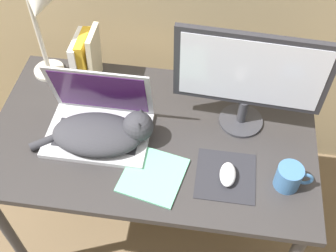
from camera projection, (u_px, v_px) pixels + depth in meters
desk at (153, 146)px, 1.69m from camera, size 1.25×0.73×0.76m
laptop at (99, 122)px, 1.59m from camera, size 0.39×0.26×0.27m
cat at (104, 133)px, 1.55m from camera, size 0.46×0.22×0.14m
external_monitor at (250, 77)px, 1.47m from camera, size 0.54×0.17×0.43m
mousepad at (226, 176)px, 1.50m from camera, size 0.21×0.21×0.00m
computer_mouse at (228, 174)px, 1.48m from camera, size 0.06×0.10×0.04m
book_row at (86, 59)px, 1.72m from camera, size 0.10×0.16×0.26m
desk_lamp at (40, 21)px, 1.59m from camera, size 0.17×0.17×0.44m
notepad at (153, 175)px, 1.50m from camera, size 0.25×0.25×0.01m
mug at (289, 177)px, 1.44m from camera, size 0.13×0.09×0.09m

